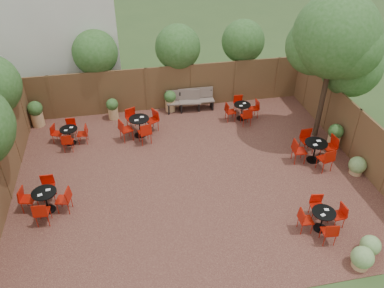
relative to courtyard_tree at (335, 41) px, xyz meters
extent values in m
plane|color=#354F23|center=(-5.39, -1.56, -3.95)|extent=(80.00, 80.00, 0.00)
cube|color=#3C1C18|center=(-5.39, -1.56, -3.94)|extent=(12.00, 10.00, 0.02)
cube|color=#53391E|center=(-5.39, 3.44, -2.95)|extent=(12.00, 0.08, 2.00)
cube|color=#53391E|center=(-11.39, -1.56, -2.95)|extent=(0.08, 10.00, 2.00)
cube|color=#53391E|center=(0.61, -1.56, -2.95)|extent=(0.08, 10.00, 2.00)
cube|color=beige|center=(-9.89, 6.44, 0.05)|extent=(5.00, 4.00, 8.00)
sphere|color=#27511A|center=(-8.39, 4.14, -1.38)|extent=(1.90, 1.90, 1.90)
sphere|color=#27511A|center=(-4.89, 4.04, -1.36)|extent=(1.97, 1.97, 1.97)
sphere|color=#27511A|center=(-1.89, 4.24, -1.37)|extent=(1.93, 1.93, 1.93)
sphere|color=#27511A|center=(1.21, 0.44, -1.26)|extent=(2.30, 2.30, 2.30)
cylinder|color=black|center=(0.01, 0.01, -1.77)|extent=(0.26, 0.26, 4.31)
sphere|color=#27511A|center=(0.01, 0.01, 0.17)|extent=(2.99, 2.99, 2.99)
sphere|color=#27511A|center=(-0.49, 0.41, -0.31)|extent=(2.09, 2.09, 2.09)
sphere|color=#27511A|center=(0.41, -0.39, -0.13)|extent=(2.18, 2.18, 2.18)
cube|color=brown|center=(-4.27, 2.99, -3.48)|extent=(1.56, 0.49, 0.05)
cube|color=brown|center=(-4.27, 3.20, -3.20)|extent=(1.56, 0.14, 0.47)
cube|color=black|center=(-4.98, 2.99, -3.72)|extent=(0.07, 0.47, 0.42)
cube|color=black|center=(-3.57, 2.99, -3.72)|extent=(0.07, 0.47, 0.42)
cube|color=brown|center=(-4.84, 2.99, -3.50)|extent=(1.54, 0.62, 0.05)
cube|color=brown|center=(-4.84, 3.19, -3.23)|extent=(1.50, 0.29, 0.45)
cube|color=black|center=(-5.52, 2.99, -3.73)|extent=(0.11, 0.45, 0.40)
cube|color=black|center=(-4.17, 2.99, -3.73)|extent=(0.11, 0.45, 0.40)
cylinder|color=black|center=(-10.11, -2.38, -3.91)|extent=(0.44, 0.44, 0.03)
cylinder|color=black|center=(-10.11, -2.38, -3.56)|extent=(0.05, 0.05, 0.69)
cylinder|color=black|center=(-10.11, -2.38, -3.20)|extent=(0.75, 0.75, 0.03)
cube|color=white|center=(-10.00, -2.30, -3.18)|extent=(0.15, 0.12, 0.01)
cube|color=white|center=(-10.21, -2.50, -3.18)|extent=(0.15, 0.12, 0.01)
cylinder|color=black|center=(-2.53, 1.83, -3.91)|extent=(0.41, 0.41, 0.03)
cylinder|color=black|center=(-2.53, 1.83, -3.58)|extent=(0.05, 0.05, 0.66)
cylinder|color=black|center=(-2.53, 1.83, -3.24)|extent=(0.71, 0.71, 0.03)
cube|color=white|center=(-2.42, 1.91, -3.22)|extent=(0.14, 0.10, 0.01)
cube|color=white|center=(-2.62, 1.72, -3.22)|extent=(0.14, 0.10, 0.01)
cylinder|color=black|center=(-0.84, -1.57, -3.91)|extent=(0.47, 0.47, 0.03)
cylinder|color=black|center=(-0.84, -1.57, -3.53)|extent=(0.05, 0.05, 0.74)
cylinder|color=black|center=(-0.84, -1.57, -3.15)|extent=(0.81, 0.81, 0.03)
cube|color=white|center=(-0.71, -1.48, -3.13)|extent=(0.16, 0.12, 0.02)
cube|color=white|center=(-0.94, -1.70, -3.13)|extent=(0.16, 0.12, 0.02)
cylinder|color=black|center=(-2.13, -4.75, -3.91)|extent=(0.40, 0.40, 0.03)
cylinder|color=black|center=(-2.13, -4.75, -3.59)|extent=(0.05, 0.05, 0.64)
cylinder|color=black|center=(-2.13, -4.75, -3.26)|extent=(0.69, 0.69, 0.03)
cube|color=white|center=(-2.02, -4.68, -3.24)|extent=(0.13, 0.10, 0.01)
cube|color=white|center=(-2.22, -4.86, -3.24)|extent=(0.13, 0.10, 0.01)
cylinder|color=black|center=(-6.93, 1.36, -3.91)|extent=(0.47, 0.47, 0.03)
cylinder|color=black|center=(-6.93, 1.36, -3.53)|extent=(0.05, 0.05, 0.74)
cylinder|color=black|center=(-6.93, 1.36, -3.15)|extent=(0.81, 0.81, 0.03)
cube|color=white|center=(-6.80, 1.44, -3.13)|extent=(0.18, 0.16, 0.02)
cube|color=white|center=(-7.03, 1.23, -3.13)|extent=(0.18, 0.16, 0.02)
cylinder|color=black|center=(-9.64, 1.32, -3.91)|extent=(0.39, 0.39, 0.03)
cylinder|color=black|center=(-9.64, 1.32, -3.60)|extent=(0.04, 0.04, 0.62)
cylinder|color=black|center=(-9.64, 1.32, -3.28)|extent=(0.68, 0.68, 0.03)
cube|color=white|center=(-9.53, 1.39, -3.26)|extent=(0.14, 0.11, 0.01)
cube|color=white|center=(-9.72, 1.21, -3.26)|extent=(0.14, 0.11, 0.01)
cylinder|color=tan|center=(-7.93, 2.94, -3.68)|extent=(0.42, 0.42, 0.49)
sphere|color=#27511A|center=(-7.93, 2.94, -3.25)|extent=(0.51, 0.51, 0.51)
cylinder|color=tan|center=(-5.43, 3.14, -3.68)|extent=(0.44, 0.44, 0.50)
sphere|color=#27511A|center=(-5.43, 3.14, -3.23)|extent=(0.53, 0.53, 0.53)
cylinder|color=tan|center=(-11.04, 2.97, -3.64)|extent=(0.51, 0.51, 0.58)
sphere|color=#27511A|center=(-11.04, 2.97, -3.12)|extent=(0.61, 0.61, 0.61)
cylinder|color=tan|center=(0.26, -0.95, -3.66)|extent=(0.47, 0.47, 0.54)
sphere|color=#27511A|center=(0.26, -0.95, -3.18)|extent=(0.56, 0.56, 0.56)
cylinder|color=tan|center=(-1.26, -5.86, -3.83)|extent=(0.41, 0.41, 0.19)
sphere|color=#698E49|center=(-1.26, -5.86, -3.60)|extent=(0.56, 0.56, 0.56)
cylinder|color=tan|center=(-1.71, -6.21, -3.83)|extent=(0.44, 0.44, 0.20)
sphere|color=#698E49|center=(-1.71, -6.21, -3.58)|extent=(0.60, 0.60, 0.60)
cylinder|color=tan|center=(0.31, -2.54, -3.83)|extent=(0.44, 0.44, 0.20)
sphere|color=#698E49|center=(0.31, -2.54, -3.58)|extent=(0.60, 0.60, 0.60)
camera|label=1|loc=(-7.42, -11.95, 4.67)|focal=36.37mm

